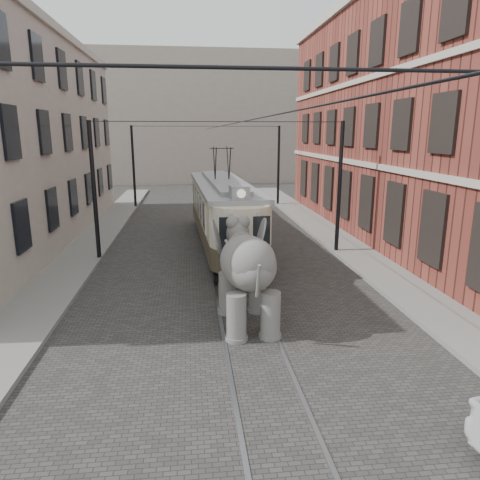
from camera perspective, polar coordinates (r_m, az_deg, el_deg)
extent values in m
plane|color=#3B3937|center=(14.54, 0.08, -8.53)|extent=(120.00, 120.00, 0.00)
cube|color=slate|center=(16.28, 21.71, -6.78)|extent=(2.00, 60.00, 0.15)
cube|color=slate|center=(15.26, -25.26, -8.50)|extent=(2.00, 60.00, 0.15)
cube|color=maroon|center=(25.65, 23.48, 13.71)|extent=(8.00, 26.00, 12.00)
cube|color=gray|center=(53.42, -5.01, 15.24)|extent=(28.00, 10.00, 14.00)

